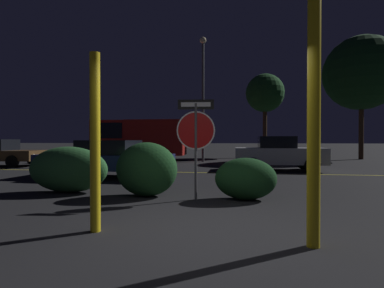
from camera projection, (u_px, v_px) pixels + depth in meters
The scene contains 14 objects.
ground_plane at pixel (204, 231), 4.38m from camera, with size 260.00×260.00×0.00m, color black.
road_center_stripe at pixel (225, 173), 12.15m from camera, with size 32.35×0.12×0.01m, color gold.
stop_sign at pixel (196, 130), 6.70m from camera, with size 0.86×0.10×2.24m.
yellow_pole_left at pixel (95, 142), 4.35m from camera, with size 0.15×0.15×2.60m, color yellow.
yellow_pole_right at pixel (314, 119), 3.71m from camera, with size 0.16×0.16×3.19m, color yellow.
hedge_bush_0 at pixel (68, 169), 7.63m from camera, with size 2.10×0.89×1.17m, color #2D6633.
hedge_bush_1 at pixel (147, 169), 7.11m from camera, with size 1.48×1.01×1.28m, color #1E4C23.
hedge_bush_2 at pixel (246, 179), 6.69m from camera, with size 1.37×0.86×0.94m, color #19421E.
passing_car_1 at pixel (107, 158), 10.81m from camera, with size 4.84×2.16×1.33m.
passing_car_2 at pixel (278, 153), 13.26m from camera, with size 3.92×1.90×1.51m.
delivery_truck at pixel (137, 137), 19.30m from camera, with size 5.90×2.78×2.60m.
street_lamp at pixel (203, 86), 18.59m from camera, with size 0.41×0.41×7.75m.
tree_0 at pixel (265, 94), 23.60m from camera, with size 3.01×3.01×6.58m.
tree_1 at pixel (362, 73), 20.87m from camera, with size 5.15×5.15×8.61m.
Camera 1 is at (0.46, -4.34, 1.33)m, focal length 28.00 mm.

